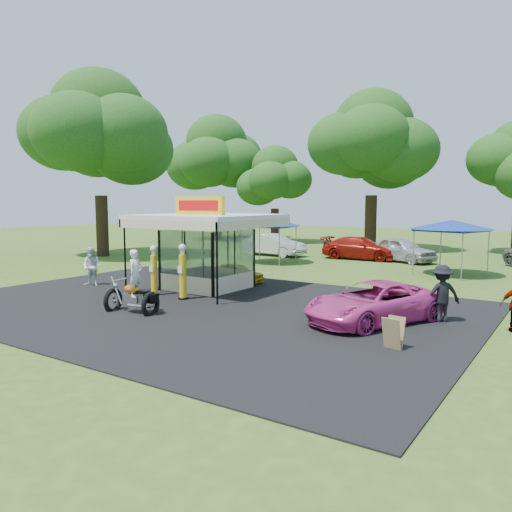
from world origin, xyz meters
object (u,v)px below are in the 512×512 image
object	(u,v)px
a_frame_sign	(393,333)
tent_west	(269,222)
spectator_east_a	(442,294)
spectator_west	(92,267)
motorcycle	(134,288)
bg_car_b	(361,248)
bg_car_c	(401,249)
gas_station_kiosk	(207,250)
gas_pump_right	(183,273)
tent_east	(452,225)
bg_car_a	(274,245)
gas_pump_left	(154,272)
kiosk_car	(236,273)
pink_sedan	(373,303)

from	to	relation	value
a_frame_sign	tent_west	bearing A→B (deg)	141.41
spectator_east_a	spectator_west	bearing A→B (deg)	-32.18
motorcycle	tent_west	distance (m)	15.71
bg_car_b	bg_car_c	xyz separation A→B (m)	(2.76, 0.19, 0.04)
gas_station_kiosk	tent_west	distance (m)	10.31
gas_pump_right	tent_east	world-z (taller)	tent_east
a_frame_sign	spectator_east_a	size ratio (longest dim) A/B	0.47
spectator_west	bg_car_a	world-z (taller)	spectator_west
tent_east	gas_pump_left	bearing A→B (deg)	-124.23
bg_car_b	tent_west	xyz separation A→B (m)	(-4.23, -5.09, 1.86)
a_frame_sign	spectator_west	size ratio (longest dim) A/B	0.48
gas_station_kiosk	tent_east	xyz separation A→B (m)	(8.11, 10.64, 0.91)
gas_pump_right	spectator_west	world-z (taller)	gas_pump_right
gas_station_kiosk	tent_east	distance (m)	13.41
tent_east	spectator_west	bearing A→B (deg)	-135.44
kiosk_car	spectator_west	size ratio (longest dim) A/B	1.53
gas_pump_left	bg_car_c	distance (m)	18.29
gas_pump_left	motorcycle	bearing A→B (deg)	-56.65
tent_east	a_frame_sign	bearing A→B (deg)	-82.73
gas_station_kiosk	kiosk_car	distance (m)	2.56
motorcycle	pink_sedan	xyz separation A→B (m)	(7.55, 3.33, -0.25)
a_frame_sign	kiosk_car	bearing A→B (deg)	155.56
kiosk_car	bg_car_b	distance (m)	12.80
spectator_east_a	bg_car_c	distance (m)	16.96
bg_car_a	tent_west	distance (m)	4.62
bg_car_c	spectator_east_a	bearing A→B (deg)	-136.22
gas_pump_left	tent_east	xyz separation A→B (m)	(8.95, 13.15, 1.67)
motorcycle	spectator_east_a	world-z (taller)	motorcycle
spectator_west	tent_west	distance (m)	12.49
gas_pump_left	pink_sedan	distance (m)	9.39
motorcycle	kiosk_car	distance (m)	7.56
gas_station_kiosk	bg_car_a	distance (m)	14.50
pink_sedan	a_frame_sign	bearing A→B (deg)	-35.91
pink_sedan	bg_car_b	world-z (taller)	bg_car_b
bg_car_b	kiosk_car	bearing A→B (deg)	171.48
gas_pump_right	a_frame_sign	size ratio (longest dim) A/B	2.55
gas_station_kiosk	kiosk_car	world-z (taller)	gas_station_kiosk
pink_sedan	bg_car_c	distance (m)	17.64
kiosk_car	spectator_east_a	world-z (taller)	spectator_east_a
spectator_west	bg_car_c	size ratio (longest dim) A/B	0.39
kiosk_car	bg_car_c	xyz separation A→B (m)	(4.04, 12.91, 0.33)
gas_pump_left	spectator_east_a	bearing A→B (deg)	9.57
bg_car_b	bg_car_c	size ratio (longest dim) A/B	1.11
bg_car_a	bg_car_c	distance (m)	9.08
gas_station_kiosk	bg_car_b	distance (m)	15.02
gas_pump_left	motorcycle	size ratio (longest dim) A/B	0.90
pink_sedan	tent_west	bearing A→B (deg)	157.56
motorcycle	bg_car_a	distance (m)	19.78
tent_west	gas_pump_left	bearing A→B (deg)	-80.32
kiosk_car	a_frame_sign	bearing A→B (deg)	-123.63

